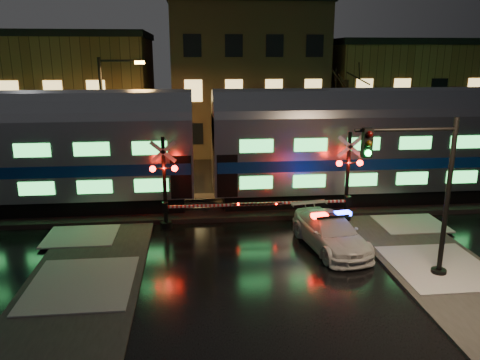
# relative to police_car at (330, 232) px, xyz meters

# --- Properties ---
(ground) EXTENTS (120.00, 120.00, 0.00)m
(ground) POSITION_rel_police_car_xyz_m (-3.00, 0.57, -0.70)
(ground) COLOR black
(ground) RESTS_ON ground
(ballast) EXTENTS (90.00, 4.20, 0.24)m
(ballast) POSITION_rel_police_car_xyz_m (-3.00, 5.57, -0.58)
(ballast) COLOR black
(ballast) RESTS_ON ground
(sidewalk_left) EXTENTS (4.00, 20.00, 0.12)m
(sidewalk_left) POSITION_rel_police_car_xyz_m (-9.50, -5.43, -0.64)
(sidewalk_left) COLOR #2D2D2D
(sidewalk_left) RESTS_ON ground
(building_left) EXTENTS (14.00, 10.00, 9.00)m
(building_left) POSITION_rel_police_car_xyz_m (-16.00, 22.57, 3.80)
(building_left) COLOR brown
(building_left) RESTS_ON ground
(building_mid) EXTENTS (12.00, 11.00, 11.50)m
(building_mid) POSITION_rel_police_car_xyz_m (-1.00, 23.07, 5.05)
(building_mid) COLOR brown
(building_mid) RESTS_ON ground
(building_right) EXTENTS (12.00, 10.00, 8.50)m
(building_right) POSITION_rel_police_car_xyz_m (12.00, 22.57, 3.55)
(building_right) COLOR brown
(building_right) RESTS_ON ground
(train) EXTENTS (51.00, 3.12, 5.92)m
(train) POSITION_rel_police_car_xyz_m (-5.04, 5.57, 2.68)
(train) COLOR black
(train) RESTS_ON ballast
(police_car) EXTENTS (2.69, 5.04, 1.55)m
(police_car) POSITION_rel_police_car_xyz_m (0.00, 0.00, 0.00)
(police_car) COLOR silver
(police_car) RESTS_ON ground
(crossing_signal_right) EXTENTS (6.15, 0.67, 4.36)m
(crossing_signal_right) POSITION_rel_police_car_xyz_m (1.27, 2.89, 1.10)
(crossing_signal_right) COLOR black
(crossing_signal_right) RESTS_ON ground
(crossing_signal_left) EXTENTS (6.04, 0.67, 4.28)m
(crossing_signal_left) POSITION_rel_police_car_xyz_m (-6.51, 2.88, 1.07)
(crossing_signal_left) COLOR black
(crossing_signal_left) RESTS_ON ground
(traffic_light) EXTENTS (3.73, 0.69, 5.77)m
(traffic_light) POSITION_rel_police_car_xyz_m (2.27, -2.97, 2.37)
(traffic_light) COLOR black
(traffic_light) RESTS_ON ground
(streetlight) EXTENTS (2.56, 0.27, 7.64)m
(streetlight) POSITION_rel_police_car_xyz_m (-10.30, 9.57, 3.70)
(streetlight) COLOR black
(streetlight) RESTS_ON ground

